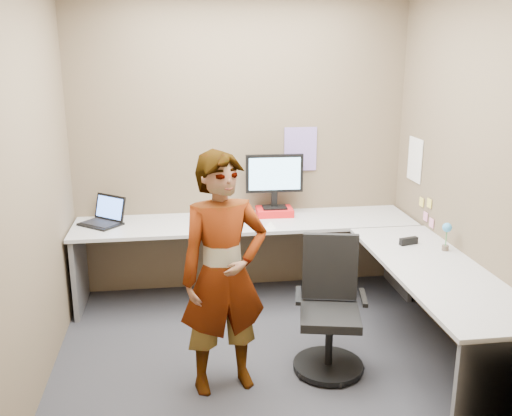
{
  "coord_description": "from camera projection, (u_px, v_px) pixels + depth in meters",
  "views": [
    {
      "loc": [
        -0.56,
        -3.77,
        2.19
      ],
      "look_at": [
        -0.0,
        0.25,
        1.05
      ],
      "focal_mm": 40.0,
      "sensor_mm": 36.0,
      "label": 1
    }
  ],
  "objects": [
    {
      "name": "flower",
      "position": [
        447.0,
        232.0,
        4.23
      ],
      "size": [
        0.07,
        0.07,
        0.22
      ],
      "color": "brown",
      "rests_on": "desk"
    },
    {
      "name": "person",
      "position": [
        224.0,
        274.0,
        3.63
      ],
      "size": [
        0.65,
        0.5,
        1.6
      ],
      "primitive_type": "imported",
      "rotation": [
        0.0,
        0.0,
        0.23
      ],
      "color": "#999399",
      "rests_on": "ground"
    },
    {
      "name": "paper_ream",
      "position": [
        274.0,
        212.0,
        5.16
      ],
      "size": [
        0.33,
        0.24,
        0.06
      ],
      "primitive_type": "cube",
      "rotation": [
        0.0,
        0.0,
        -0.02
      ],
      "color": "red",
      "rests_on": "desk"
    },
    {
      "name": "sticky_note_a",
      "position": [
        429.0,
        203.0,
        4.72
      ],
      "size": [
        0.01,
        0.07,
        0.07
      ],
      "primitive_type": "cube",
      "color": "#F2E059",
      "rests_on": "wall_right"
    },
    {
      "name": "trackball_mouse",
      "position": [
        208.0,
        226.0,
        4.77
      ],
      "size": [
        0.12,
        0.08,
        0.07
      ],
      "color": "#B7B7BC",
      "rests_on": "desk"
    },
    {
      "name": "calendar_purple",
      "position": [
        300.0,
        149.0,
        5.21
      ],
      "size": [
        0.3,
        0.01,
        0.4
      ],
      "primitive_type": "cube",
      "color": "#846BB7",
      "rests_on": "wall_back"
    },
    {
      "name": "wall_right",
      "position": [
        468.0,
        169.0,
        4.09
      ],
      "size": [
        0.0,
        2.7,
        2.7
      ],
      "primitive_type": "plane",
      "rotation": [
        1.57,
        0.0,
        -1.57
      ],
      "color": "brown",
      "rests_on": "ground"
    },
    {
      "name": "ground",
      "position": [
        261.0,
        352.0,
        4.26
      ],
      "size": [
        3.0,
        3.0,
        0.0
      ],
      "primitive_type": "plane",
      "color": "black",
      "rests_on": "ground"
    },
    {
      "name": "calendar_white",
      "position": [
        415.0,
        160.0,
        4.98
      ],
      "size": [
        0.01,
        0.28,
        0.38
      ],
      "primitive_type": "cube",
      "color": "white",
      "rests_on": "wall_right"
    },
    {
      "name": "sticky_note_c",
      "position": [
        431.0,
        223.0,
        4.7
      ],
      "size": [
        0.01,
        0.07,
        0.07
      ],
      "primitive_type": "cube",
      "color": "pink",
      "rests_on": "wall_right"
    },
    {
      "name": "sticky_note_b",
      "position": [
        425.0,
        217.0,
        4.81
      ],
      "size": [
        0.01,
        0.07,
        0.07
      ],
      "primitive_type": "cube",
      "color": "pink",
      "rests_on": "wall_right"
    },
    {
      "name": "wall_left",
      "position": [
        33.0,
        182.0,
        3.7
      ],
      "size": [
        0.0,
        2.7,
        2.7
      ],
      "primitive_type": "plane",
      "rotation": [
        1.57,
        0.0,
        1.57
      ],
      "color": "brown",
      "rests_on": "ground"
    },
    {
      "name": "office_chair",
      "position": [
        329.0,
        317.0,
        3.97
      ],
      "size": [
        0.52,
        0.5,
        0.93
      ],
      "rotation": [
        0.0,
        0.0,
        -0.21
      ],
      "color": "black",
      "rests_on": "ground"
    },
    {
      "name": "wall_back",
      "position": [
        240.0,
        145.0,
        5.13
      ],
      "size": [
        3.0,
        0.0,
        3.0
      ],
      "primitive_type": "plane",
      "rotation": [
        1.57,
        0.0,
        0.0
      ],
      "color": "brown",
      "rests_on": "ground"
    },
    {
      "name": "sticky_note_d",
      "position": [
        422.0,
        202.0,
        4.87
      ],
      "size": [
        0.01,
        0.07,
        0.07
      ],
      "primitive_type": "cube",
      "color": "#F2E059",
      "rests_on": "wall_right"
    },
    {
      "name": "monitor",
      "position": [
        274.0,
        177.0,
        5.09
      ],
      "size": [
        0.52,
        0.16,
        0.49
      ],
      "rotation": [
        0.0,
        0.0,
        -0.02
      ],
      "color": "black",
      "rests_on": "paper_ream"
    },
    {
      "name": "origami",
      "position": [
        270.0,
        224.0,
        4.79
      ],
      "size": [
        0.1,
        0.1,
        0.06
      ],
      "primitive_type": "cone",
      "color": "white",
      "rests_on": "desk"
    },
    {
      "name": "laptop",
      "position": [
        105.0,
        217.0,
        4.9
      ],
      "size": [
        0.43,
        0.42,
        0.24
      ],
      "rotation": [
        0.0,
        0.0,
        -0.7
      ],
      "color": "black",
      "rests_on": "desk"
    },
    {
      "name": "desk",
      "position": [
        309.0,
        257.0,
        4.53
      ],
      "size": [
        2.98,
        2.58,
        0.73
      ],
      "color": "#A7A7A7",
      "rests_on": "ground"
    },
    {
      "name": "stapler",
      "position": [
        409.0,
        241.0,
        4.39
      ],
      "size": [
        0.16,
        0.08,
        0.05
      ],
      "primitive_type": "cube",
      "rotation": [
        0.0,
        0.0,
        0.25
      ],
      "color": "black",
      "rests_on": "desk"
    }
  ]
}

